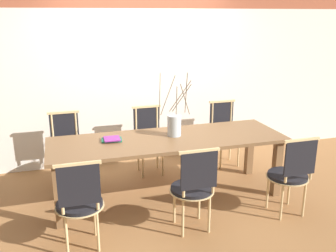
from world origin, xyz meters
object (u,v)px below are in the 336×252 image
at_px(chair_far_center, 225,131).
at_px(dining_table, 168,145).
at_px(chair_near_center, 291,173).
at_px(book_stack, 112,139).
at_px(vase_centerpiece, 174,125).

bearing_deg(chair_far_center, dining_table, 35.62).
height_order(chair_near_center, chair_far_center, same).
relative_size(dining_table, chair_near_center, 2.96).
height_order(chair_far_center, book_stack, chair_far_center).
height_order(dining_table, vase_centerpiece, vase_centerpiece).
height_order(chair_near_center, vase_centerpiece, vase_centerpiece).
relative_size(chair_near_center, book_stack, 3.80).
bearing_deg(chair_far_center, chair_near_center, 91.35).
xyz_separation_m(chair_near_center, vase_centerpiece, (-1.05, 0.87, 0.39)).
distance_m(dining_table, vase_centerpiece, 0.26).
bearing_deg(dining_table, vase_centerpiece, 36.90).
bearing_deg(book_stack, chair_far_center, 21.80).
xyz_separation_m(dining_table, book_stack, (-0.65, 0.09, 0.11)).
xyz_separation_m(chair_near_center, book_stack, (-1.80, 0.89, 0.27)).
xyz_separation_m(chair_near_center, chair_far_center, (-0.04, 1.60, 0.00)).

